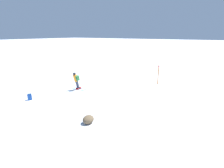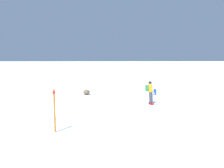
# 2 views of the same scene
# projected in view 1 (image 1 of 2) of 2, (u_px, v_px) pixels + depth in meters

# --- Properties ---
(ground_plane) EXTENTS (300.00, 300.00, 0.00)m
(ground_plane) POSITION_uv_depth(u_px,v_px,m) (81.00, 88.00, 16.85)
(ground_plane) COLOR white
(skier) EXTENTS (1.29, 1.65, 1.73)m
(skier) POSITION_uv_depth(u_px,v_px,m) (76.00, 80.00, 16.09)
(skier) COLOR #1E7AC6
(skier) RESTS_ON ground
(spare_backpack) EXTENTS (0.36, 0.33, 0.50)m
(spare_backpack) POSITION_uv_depth(u_px,v_px,m) (30.00, 97.00, 13.80)
(spare_backpack) COLOR #194293
(spare_backpack) RESTS_ON ground
(exposed_boulder_0) EXTENTS (0.73, 0.62, 0.48)m
(exposed_boulder_0) POSITION_uv_depth(u_px,v_px,m) (88.00, 119.00, 10.23)
(exposed_boulder_0) COLOR brown
(exposed_boulder_0) RESTS_ON ground
(trail_marker) EXTENTS (0.13, 0.13, 2.03)m
(trail_marker) POSITION_uv_depth(u_px,v_px,m) (158.00, 74.00, 17.78)
(trail_marker) COLOR orange
(trail_marker) RESTS_ON ground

